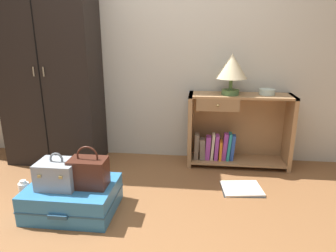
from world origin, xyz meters
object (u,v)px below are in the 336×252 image
suitcase_large (73,198)px  handbag (89,172)px  bowl (267,92)px  bottle (25,194)px  table_lamp (232,68)px  train_case (58,174)px  bookshelf (234,131)px  open_book_on_floor (242,189)px  wardrobe (50,69)px

suitcase_large → handbag: handbag is taller
bowl → bottle: size_ratio=0.70×
table_lamp → bowl: table_lamp is taller
table_lamp → train_case: bearing=-141.9°
table_lamp → bowl: bearing=6.9°
table_lamp → bowl: size_ratio=2.60×
bottle → table_lamp: bearing=30.4°
bookshelf → bottle: (-1.74, -1.02, -0.26)m
train_case → handbag: (0.23, 0.03, 0.01)m
table_lamp → open_book_on_floor: table_lamp is taller
suitcase_large → handbag: bearing=-1.2°
table_lamp → suitcase_large: size_ratio=0.60×
train_case → handbag: bearing=7.4°
bowl → handbag: bearing=-144.2°
table_lamp → handbag: table_lamp is taller
suitcase_large → handbag: 0.27m
wardrobe → open_book_on_floor: (1.93, -0.49, -0.99)m
train_case → bottle: train_case is taller
bottle → wardrobe: bearing=99.2°
bowl → open_book_on_floor: size_ratio=0.41×
bowl → open_book_on_floor: 1.00m
suitcase_large → wardrobe: bearing=120.4°
wardrobe → train_case: wardrobe is taller
open_book_on_floor → wardrobe: bearing=165.8°
bottle → open_book_on_floor: 1.84m
bookshelf → table_lamp: table_lamp is taller
handbag → bookshelf: bearing=42.1°
train_case → open_book_on_floor: (1.44, 0.52, -0.32)m
wardrobe → bowl: wardrobe is taller
suitcase_large → open_book_on_floor: (1.36, 0.49, -0.10)m
bowl → train_case: size_ratio=0.53×
train_case → handbag: handbag is taller
wardrobe → bowl: 2.20m
bookshelf → train_case: bearing=-142.2°
table_lamp → handbag: (-1.11, -1.02, -0.68)m
table_lamp → open_book_on_floor: (0.10, -0.53, -1.02)m
handbag → open_book_on_floor: (1.21, 0.49, -0.33)m
wardrobe → handbag: size_ratio=6.13×
suitcase_large → open_book_on_floor: bearing=19.8°
train_case → open_book_on_floor: 1.57m
bookshelf → open_book_on_floor: bearing=-85.8°
bookshelf → suitcase_large: size_ratio=1.56×
bowl → table_lamp: bearing=-173.1°
table_lamp → suitcase_large: 1.85m
train_case → bottle: size_ratio=1.31×
suitcase_large → table_lamp: bearing=39.0°
wardrobe → suitcase_large: size_ratio=2.98×
wardrobe → bottle: bearing=-80.8°
bookshelf → suitcase_large: bearing=-141.3°
bottle → suitcase_large: bearing=-4.6°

